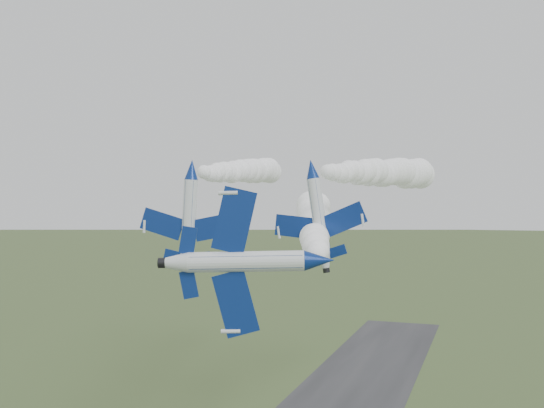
{
  "coord_description": "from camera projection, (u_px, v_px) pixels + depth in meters",
  "views": [
    {
      "loc": [
        27.91,
        -49.5,
        40.01
      ],
      "look_at": [
        5.14,
        13.71,
        40.17
      ],
      "focal_mm": 40.0,
      "sensor_mm": 36.0,
      "label": 1
    }
  ],
  "objects": [
    {
      "name": "smoke_trail_jet_pair_left",
      "position": [
        247.0,
        171.0,
        111.34
      ],
      "size": [
        19.9,
        71.76,
        5.42
      ],
      "primitive_type": null,
      "rotation": [
        0.0,
        0.0,
        0.2
      ],
      "color": "white"
    },
    {
      "name": "jet_lead",
      "position": [
        320.0,
        261.0,
        48.47
      ],
      "size": [
        5.88,
        13.95,
        11.8
      ],
      "rotation": [
        0.0,
        1.55,
        0.31
      ],
      "color": "white"
    },
    {
      "name": "jet_pair_right",
      "position": [
        311.0,
        169.0,
        67.28
      ],
      "size": [
        10.5,
        12.71,
        3.36
      ],
      "rotation": [
        0.0,
        -0.15,
        -0.06
      ],
      "color": "white"
    },
    {
      "name": "smoke_trail_jet_lead",
      "position": [
        314.0,
        223.0,
        80.32
      ],
      "size": [
        22.49,
        55.32,
        5.35
      ],
      "primitive_type": null,
      "rotation": [
        0.0,
        0.0,
        0.31
      ],
      "color": "white"
    },
    {
      "name": "smoke_trail_jet_pair_right",
      "position": [
        385.0,
        173.0,
        98.2
      ],
      "size": [
        9.38,
        62.6,
        5.79
      ],
      "primitive_type": null,
      "rotation": [
        0.0,
        0.0,
        -0.06
      ],
      "color": "white"
    },
    {
      "name": "jet_pair_left",
      "position": [
        191.0,
        169.0,
        72.08
      ],
      "size": [
        11.84,
        13.93,
        3.48
      ],
      "rotation": [
        0.0,
        0.05,
        0.2
      ],
      "color": "white"
    }
  ]
}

